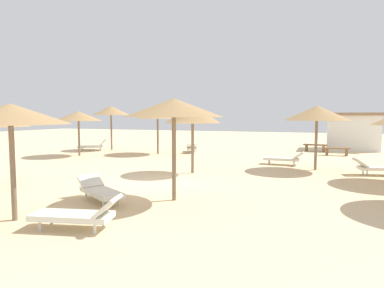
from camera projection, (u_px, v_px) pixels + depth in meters
The scene contains 17 objects.
ground_plane at pixel (161, 185), 11.75m from camera, with size 80.00×80.00×0.00m, color beige.
parasol_1 at pixel (317, 113), 14.85m from camera, with size 2.84×2.84×2.85m.
parasol_2 at pixel (158, 115), 21.19m from camera, with size 2.83×2.83×2.68m.
parasol_4 at pixel (111, 111), 23.74m from camera, with size 2.59×2.59×3.08m.
parasol_5 at pixel (10, 114), 7.61m from camera, with size 2.63×2.63×2.68m.
parasol_6 at pixel (174, 108), 9.46m from camera, with size 2.80×2.80×2.89m.
parasol_7 at pixel (78, 116), 20.16m from camera, with size 2.75×2.75×2.67m.
parasol_9 at pixel (193, 115), 14.03m from camera, with size 2.34×2.34×2.80m.
lounger_0 at pixel (377, 167), 13.70m from camera, with size 2.00×1.05×0.68m.
lounger_1 at pixel (284, 158), 16.62m from camera, with size 1.91×0.66×0.68m.
lounger_2 at pixel (192, 148), 22.20m from camera, with size 1.30×2.02×0.62m.
lounger_4 at pixel (93, 146), 23.25m from camera, with size 1.95×1.38×0.78m.
lounger_5 at pixel (78, 214), 7.17m from camera, with size 1.98×1.06×0.74m.
lounger_6 at pixel (100, 190), 9.53m from camera, with size 1.97×1.53×0.64m.
bench_0 at pixel (337, 150), 20.44m from camera, with size 1.53×0.52×0.49m.
bench_1 at pixel (315, 146), 22.73m from camera, with size 1.54×0.61×0.49m.
beach_cabana at pixel (352, 131), 24.06m from camera, with size 3.70×3.50×2.61m.
Camera 1 is at (5.15, -10.44, 2.41)m, focal length 31.69 mm.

